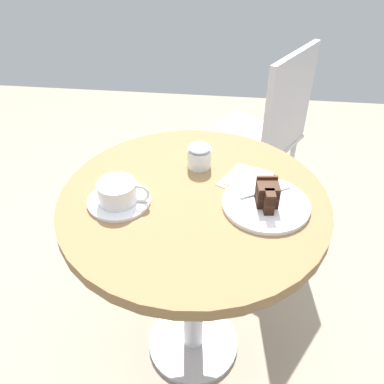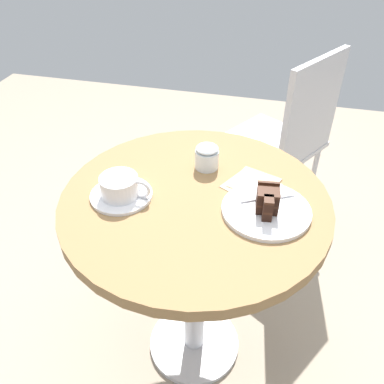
% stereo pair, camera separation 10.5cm
% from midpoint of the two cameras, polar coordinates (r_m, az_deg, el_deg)
% --- Properties ---
extents(ground_plane, '(4.40, 4.40, 0.01)m').
position_cam_midpoint_polar(ground_plane, '(1.64, 2.26, -20.69)').
color(ground_plane, gray).
rests_on(ground_plane, ground).
extents(cafe_table, '(0.73, 0.73, 0.71)m').
position_cam_midpoint_polar(cafe_table, '(1.18, 2.96, -5.39)').
color(cafe_table, olive).
rests_on(cafe_table, ground).
extents(saucer, '(0.17, 0.17, 0.01)m').
position_cam_midpoint_polar(saucer, '(1.10, -7.22, -0.52)').
color(saucer, white).
rests_on(saucer, cafe_table).
extents(coffee_cup, '(0.14, 0.10, 0.06)m').
position_cam_midpoint_polar(coffee_cup, '(1.08, -7.34, 0.76)').
color(coffee_cup, white).
rests_on(coffee_cup, saucer).
extents(teaspoon, '(0.08, 0.08, 0.00)m').
position_cam_midpoint_polar(teaspoon, '(1.10, -4.36, -0.05)').
color(teaspoon, silver).
rests_on(teaspoon, saucer).
extents(cake_plate, '(0.23, 0.23, 0.01)m').
position_cam_midpoint_polar(cake_plate, '(1.07, 13.14, -2.61)').
color(cake_plate, white).
rests_on(cake_plate, cafe_table).
extents(cake_slice, '(0.06, 0.08, 0.07)m').
position_cam_midpoint_polar(cake_slice, '(1.04, 13.41, -1.28)').
color(cake_slice, black).
rests_on(cake_slice, cake_plate).
extents(fork, '(0.14, 0.08, 0.00)m').
position_cam_midpoint_polar(fork, '(1.11, 14.02, -0.70)').
color(fork, silver).
rests_on(fork, cake_plate).
extents(napkin, '(0.17, 0.18, 0.00)m').
position_cam_midpoint_polar(napkin, '(1.16, 11.09, 0.99)').
color(napkin, tan).
rests_on(napkin, cafe_table).
extents(cafe_chair, '(0.52, 0.52, 0.89)m').
position_cam_midpoint_polar(cafe_chair, '(1.77, 14.85, 7.56)').
color(cafe_chair, '#BCBCC1').
rests_on(cafe_chair, ground).
extents(sugar_pot, '(0.07, 0.07, 0.07)m').
position_cam_midpoint_polar(sugar_pot, '(1.20, 4.40, 4.94)').
color(sugar_pot, silver).
rests_on(sugar_pot, cafe_table).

